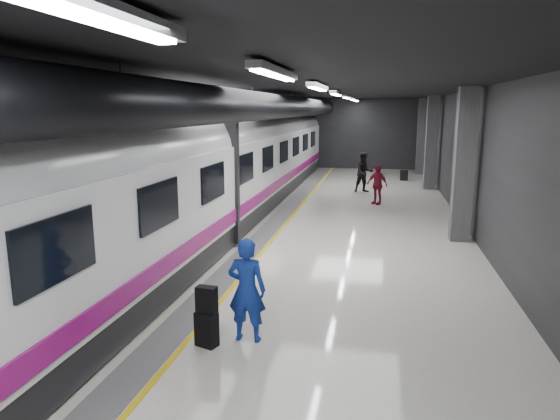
{
  "coord_description": "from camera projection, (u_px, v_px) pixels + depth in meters",
  "views": [
    {
      "loc": [
        2.14,
        -13.33,
        3.87
      ],
      "look_at": [
        -0.25,
        -1.45,
        1.41
      ],
      "focal_mm": 32.0,
      "sensor_mm": 36.0,
      "label": 1
    }
  ],
  "objects": [
    {
      "name": "traveler_far_b",
      "position": [
        377.0,
        184.0,
        20.52
      ],
      "size": [
        1.02,
        0.86,
        1.64
      ],
      "primitive_type": "imported",
      "rotation": [
        0.0,
        0.0,
        -0.58
      ],
      "color": "maroon",
      "rests_on": "ground"
    },
    {
      "name": "train",
      "position": [
        187.0,
        173.0,
        14.2
      ],
      "size": [
        3.05,
        38.0,
        4.05
      ],
      "color": "black",
      "rests_on": "ground"
    },
    {
      "name": "shoulder_bag",
      "position": [
        207.0,
        300.0,
        8.15
      ],
      "size": [
        0.35,
        0.21,
        0.45
      ],
      "primitive_type": "cube",
      "rotation": [
        0.0,
        0.0,
        -0.11
      ],
      "color": "black",
      "rests_on": "suitcase_main"
    },
    {
      "name": "traveler_far_a",
      "position": [
        364.0,
        172.0,
        23.47
      ],
      "size": [
        1.12,
        1.01,
        1.88
      ],
      "primitive_type": "imported",
      "rotation": [
        0.0,
        0.0,
        0.39
      ],
      "color": "black",
      "rests_on": "ground"
    },
    {
      "name": "traveler_main",
      "position": [
        247.0,
        290.0,
        8.35
      ],
      "size": [
        0.66,
        0.44,
        1.79
      ],
      "primitive_type": "imported",
      "rotation": [
        0.0,
        0.0,
        3.12
      ],
      "color": "blue",
      "rests_on": "ground"
    },
    {
      "name": "suitcase_far",
      "position": [
        404.0,
        175.0,
        27.48
      ],
      "size": [
        0.43,
        0.34,
        0.57
      ],
      "primitive_type": "cube",
      "rotation": [
        0.0,
        0.0,
        -0.25
      ],
      "color": "black",
      "rests_on": "ground"
    },
    {
      "name": "ground",
      "position": [
        299.0,
        249.0,
        13.99
      ],
      "size": [
        40.0,
        40.0,
        0.0
      ],
      "primitive_type": "plane",
      "color": "silver",
      "rests_on": "ground"
    },
    {
      "name": "suitcase_main",
      "position": [
        207.0,
        329.0,
        8.25
      ],
      "size": [
        0.41,
        0.33,
        0.58
      ],
      "primitive_type": "cube",
      "rotation": [
        0.0,
        0.0,
        -0.35
      ],
      "color": "black",
      "rests_on": "ground"
    },
    {
      "name": "platform_hall",
      "position": [
        295.0,
        121.0,
        14.26
      ],
      "size": [
        10.02,
        40.02,
        4.51
      ],
      "color": "black",
      "rests_on": "ground"
    }
  ]
}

